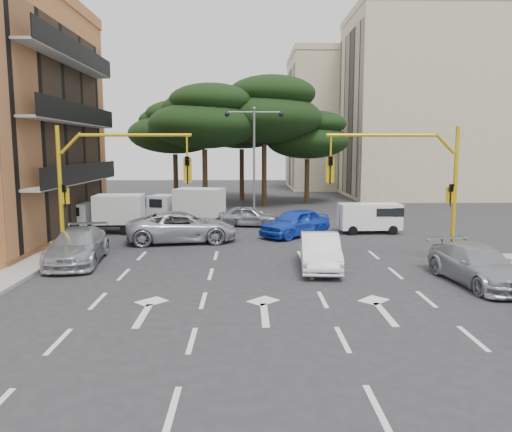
{
  "coord_description": "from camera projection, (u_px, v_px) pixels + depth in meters",
  "views": [
    {
      "loc": [
        -0.55,
        -19.64,
        5.05
      ],
      "look_at": [
        -0.06,
        5.61,
        1.6
      ],
      "focal_mm": 35.0,
      "sensor_mm": 36.0,
      "label": 1
    }
  ],
  "objects": [
    {
      "name": "apartment_beige_near",
      "position": [
        447.0,
        106.0,
        50.96
      ],
      "size": [
        20.2,
        12.15,
        18.7
      ],
      "color": "#B8AF8A",
      "rests_on": "ground"
    },
    {
      "name": "pine_right",
      "position": [
        308.0,
        135.0,
        45.12
      ],
      "size": [
        7.49,
        7.49,
        8.37
      ],
      "color": "#382616",
      "rests_on": "ground"
    },
    {
      "name": "car_silver_parked",
      "position": [
        478.0,
        265.0,
        18.61
      ],
      "size": [
        2.61,
        5.14,
        1.43
      ],
      "primitive_type": "imported",
      "rotation": [
        0.0,
        0.0,
        0.13
      ],
      "color": "#96999D",
      "rests_on": "ground"
    },
    {
      "name": "median_strip",
      "position": [
        254.0,
        217.0,
        35.99
      ],
      "size": [
        1.4,
        6.0,
        0.15
      ],
      "primitive_type": "cube",
      "color": "gray",
      "rests_on": "ground"
    },
    {
      "name": "pine_left_far",
      "position": [
        175.0,
        127.0,
        44.8
      ],
      "size": [
        8.32,
        8.32,
        9.3
      ],
      "color": "#382616",
      "rests_on": "ground"
    },
    {
      "name": "pine_back",
      "position": [
        242.0,
        121.0,
        47.79
      ],
      "size": [
        9.15,
        9.15,
        10.23
      ],
      "color": "#382616",
      "rests_on": "ground"
    },
    {
      "name": "car_silver_wagon",
      "position": [
        78.0,
        246.0,
        21.98
      ],
      "size": [
        2.66,
        5.41,
        1.51
      ],
      "primitive_type": "imported",
      "rotation": [
        0.0,
        0.0,
        0.11
      ],
      "color": "#9B9EA2",
      "rests_on": "ground"
    },
    {
      "name": "signal_mast_left",
      "position": [
        101.0,
        175.0,
        21.47
      ],
      "size": [
        5.79,
        0.37,
        6.0
      ],
      "color": "gold",
      "rests_on": "ground"
    },
    {
      "name": "box_truck_b",
      "position": [
        187.0,
        206.0,
        32.94
      ],
      "size": [
        5.31,
        3.29,
        2.43
      ],
      "primitive_type": null,
      "rotation": [
        0.0,
        0.0,
        1.31
      ],
      "color": "silver",
      "rests_on": "ground"
    },
    {
      "name": "pine_left_near",
      "position": [
        205.0,
        117.0,
        40.8
      ],
      "size": [
        9.15,
        9.15,
        10.23
      ],
      "color": "#382616",
      "rests_on": "ground"
    },
    {
      "name": "apartment_beige_far",
      "position": [
        353.0,
        122.0,
        62.85
      ],
      "size": [
        16.2,
        12.15,
        16.7
      ],
      "color": "#B8AF8A",
      "rests_on": "ground"
    },
    {
      "name": "street_lamp_center",
      "position": [
        254.0,
        143.0,
        35.26
      ],
      "size": [
        4.16,
        0.36,
        7.77
      ],
      "color": "slate",
      "rests_on": "median_strip"
    },
    {
      "name": "van_white",
      "position": [
        369.0,
        218.0,
        29.81
      ],
      "size": [
        3.67,
        1.8,
        1.8
      ],
      "primitive_type": null,
      "rotation": [
        0.0,
        0.0,
        -1.52
      ],
      "color": "white",
      "rests_on": "ground"
    },
    {
      "name": "car_silver_cross_a",
      "position": [
        182.0,
        227.0,
        26.9
      ],
      "size": [
        6.27,
        3.62,
        1.64
      ],
      "primitive_type": "imported",
      "rotation": [
        0.0,
        0.0,
        1.73
      ],
      "color": "#B0B1B8",
      "rests_on": "ground"
    },
    {
      "name": "car_white_hatch",
      "position": [
        320.0,
        251.0,
        20.92
      ],
      "size": [
        1.94,
        4.61,
        1.48
      ],
      "primitive_type": "imported",
      "rotation": [
        0.0,
        0.0,
        -0.08
      ],
      "color": "white",
      "rests_on": "ground"
    },
    {
      "name": "box_truck_a",
      "position": [
        105.0,
        214.0,
        29.78
      ],
      "size": [
        4.76,
        2.2,
        2.29
      ],
      "primitive_type": null,
      "rotation": [
        0.0,
        0.0,
        1.62
      ],
      "color": "silver",
      "rests_on": "ground"
    },
    {
      "name": "car_silver_cross_b",
      "position": [
        249.0,
        216.0,
        32.35
      ],
      "size": [
        4.05,
        2.07,
        1.32
      ],
      "primitive_type": "imported",
      "rotation": [
        0.0,
        0.0,
        1.43
      ],
      "color": "#93969B",
      "rests_on": "ground"
    },
    {
      "name": "ground",
      "position": [
        260.0,
        274.0,
        20.15
      ],
      "size": [
        120.0,
        120.0,
        0.0
      ],
      "primitive_type": "plane",
      "color": "#28282B",
      "rests_on": "ground"
    },
    {
      "name": "pine_center",
      "position": [
        265.0,
        110.0,
        42.78
      ],
      "size": [
        9.98,
        9.98,
        11.16
      ],
      "color": "#382616",
      "rests_on": "ground"
    },
    {
      "name": "signal_mast_right",
      "position": [
        415.0,
        175.0,
        21.72
      ],
      "size": [
        5.79,
        0.37,
        6.0
      ],
      "color": "gold",
      "rests_on": "ground"
    },
    {
      "name": "car_blue_compact",
      "position": [
        295.0,
        223.0,
        28.7
      ],
      "size": [
        4.66,
        4.52,
        1.58
      ],
      "primitive_type": "imported",
      "rotation": [
        0.0,
        0.0,
        -0.82
      ],
      "color": "#163ABB",
      "rests_on": "ground"
    }
  ]
}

